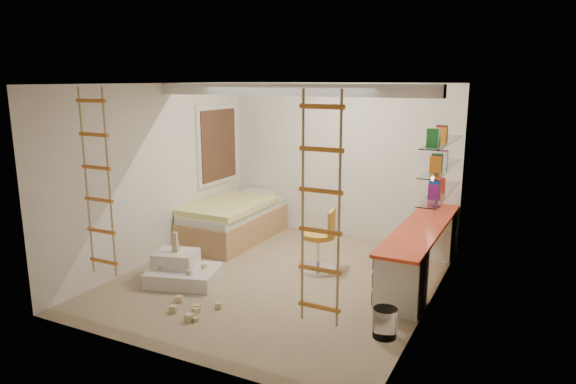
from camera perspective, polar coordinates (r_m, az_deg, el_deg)
The scene contains 15 objects.
floor at distance 7.08m, azimuth -1.10°, elevation -9.60°, with size 4.50×4.50×0.00m, color tan.
ceiling_beam at distance 6.83m, azimuth 0.00°, elevation 11.29°, with size 4.00×0.18×0.16m, color white.
window_frame at distance 8.94m, azimuth -7.90°, elevation 5.21°, with size 0.06×1.15×1.35m, color white.
window_blind at distance 8.92m, azimuth -7.69°, elevation 5.20°, with size 0.02×1.00×1.20m, color #4C2D1E.
rope_ladder_left at distance 6.10m, azimuth -20.39°, elevation 0.86°, with size 0.41×0.04×2.13m, color #C77522, non-canonical shape.
rope_ladder_right at distance 4.55m, azimuth 3.64°, elevation -2.14°, with size 0.41×0.04×2.13m, color orange, non-canonical shape.
waste_bin at distance 5.64m, azimuth 10.70°, elevation -14.09°, with size 0.26×0.26×0.32m, color white.
desk at distance 7.17m, azimuth 14.53°, elevation -6.30°, with size 0.56×2.80×0.75m.
shelves at distance 7.13m, azimuth 16.67°, elevation 2.58°, with size 0.25×1.80×0.71m.
bed at distance 8.69m, azimuth -6.01°, elevation -3.16°, with size 1.02×2.00×0.69m.
task_lamp at distance 7.90m, azimuth 15.98°, elevation 0.86°, with size 0.14×0.36×0.57m.
swivel_chair at distance 7.26m, azimuth 3.55°, elevation -6.27°, with size 0.62×0.62×0.90m.
play_platform at distance 7.08m, azimuth -11.70°, elevation -8.55°, with size 1.04×0.91×0.39m.
toy_blocks at distance 6.56m, azimuth -11.29°, elevation -9.77°, with size 1.16×1.06×0.66m.
books at distance 7.11m, azimuth 16.75°, elevation 3.81°, with size 0.14×0.64×0.92m.
Camera 1 is at (3.06, -5.81, 2.66)m, focal length 32.00 mm.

